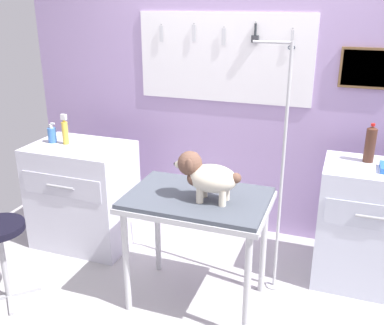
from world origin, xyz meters
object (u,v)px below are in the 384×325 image
at_px(grooming_table, 197,208).
at_px(counter_left, 83,195).
at_px(cabinet_right, 367,226).
at_px(grooming_arm, 280,184).
at_px(soda_bottle, 370,144).
at_px(shampoo_bottle, 52,135).
at_px(dog, 206,176).

height_order(grooming_table, counter_left, counter_left).
bearing_deg(cabinet_right, grooming_table, -149.44).
bearing_deg(grooming_arm, soda_bottle, 36.10).
height_order(counter_left, soda_bottle, soda_bottle).
xyz_separation_m(grooming_arm, counter_left, (-1.64, 0.10, -0.38)).
height_order(grooming_table, shampoo_bottle, shampoo_bottle).
height_order(dog, cabinet_right, dog).
xyz_separation_m(grooming_table, counter_left, (-1.17, 0.44, -0.28)).
distance_m(grooming_table, soda_bottle, 1.30).
bearing_deg(shampoo_bottle, soda_bottle, 6.92).
distance_m(shampoo_bottle, soda_bottle, 2.46).
relative_size(dog, soda_bottle, 1.56).
bearing_deg(cabinet_right, soda_bottle, 119.69).
xyz_separation_m(cabinet_right, soda_bottle, (-0.05, 0.10, 0.58)).
xyz_separation_m(dog, cabinet_right, (1.01, 0.68, -0.51)).
height_order(grooming_table, cabinet_right, cabinet_right).
bearing_deg(counter_left, cabinet_right, 5.10).
distance_m(dog, shampoo_bottle, 1.56).
bearing_deg(soda_bottle, dog, -141.00).
height_order(grooming_arm, counter_left, grooming_arm).
bearing_deg(cabinet_right, dog, -146.11).
distance_m(grooming_table, shampoo_bottle, 1.50).
distance_m(grooming_table, dog, 0.27).
bearing_deg(counter_left, grooming_table, -20.45).
relative_size(grooming_table, cabinet_right, 1.02).
distance_m(cabinet_right, soda_bottle, 0.59).
xyz_separation_m(grooming_arm, dog, (-0.41, -0.37, 0.15)).
bearing_deg(cabinet_right, grooming_arm, -153.21).
relative_size(grooming_table, dog, 2.14).
bearing_deg(soda_bottle, shampoo_bottle, -173.08).
relative_size(grooming_arm, shampoo_bottle, 10.33).
height_order(dog, soda_bottle, soda_bottle).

